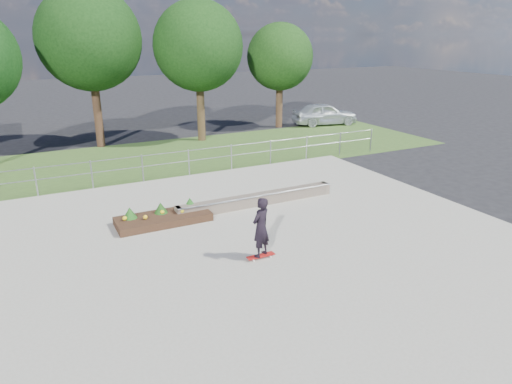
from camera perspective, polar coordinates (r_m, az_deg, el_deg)
ground at (r=13.58m, az=2.12°, el=-6.37°), size 120.00×120.00×0.00m
grass_verge at (r=23.26m, az=-11.12°, el=4.22°), size 30.00×8.00×0.02m
concrete_slab at (r=13.57m, az=2.12°, el=-6.25°), size 15.00×15.00×0.06m
fence at (r=19.82m, az=-8.41°, el=4.07°), size 20.06×0.06×1.20m
tree_mid_left at (r=25.94m, az=-20.12°, el=17.49°), size 5.25×5.25×8.25m
tree_mid_right at (r=26.30m, az=-7.23°, el=17.62°), size 4.90×4.90×7.70m
tree_far_right at (r=30.22m, az=3.01°, el=16.48°), size 4.20×4.20×6.60m
grind_ledge at (r=16.27m, az=0.16°, el=-0.94°), size 6.00×0.44×0.43m
planter_bed at (r=15.11m, az=-11.55°, el=-3.04°), size 3.00×1.20×0.61m
skateboarder at (r=12.18m, az=0.62°, el=-4.46°), size 0.80×0.62×1.75m
parked_car at (r=31.74m, az=8.57°, el=9.64°), size 4.64×2.59×1.49m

